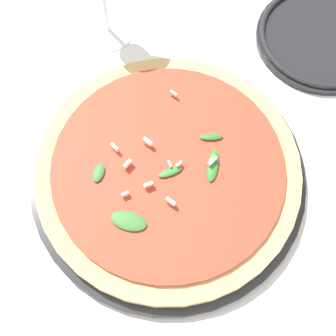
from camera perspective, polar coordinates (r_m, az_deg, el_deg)
name	(u,v)px	position (r m, az deg, el deg)	size (l,w,h in m)	color
ground_plane	(161,206)	(0.61, -0.84, -4.60)	(6.00, 6.00, 0.00)	silver
pizza_arugula_main	(168,172)	(0.61, 0.00, -0.49)	(0.36, 0.36, 0.05)	black
side_plate_white	(322,37)	(0.77, 18.24, 14.92)	(0.20, 0.20, 0.02)	black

